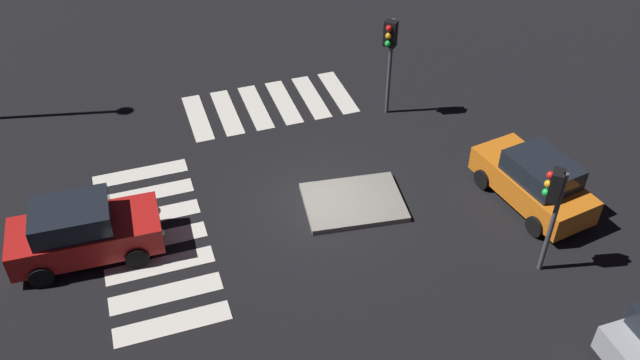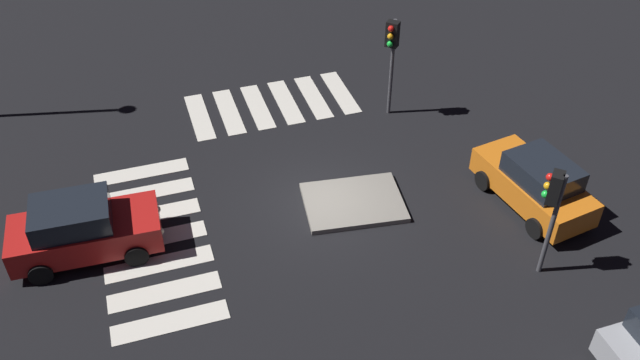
# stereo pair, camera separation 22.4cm
# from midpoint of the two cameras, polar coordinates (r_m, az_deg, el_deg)

# --- Properties ---
(ground_plane) EXTENTS (80.00, 80.00, 0.00)m
(ground_plane) POSITION_cam_midpoint_polar(r_m,az_deg,el_deg) (22.64, -0.28, -1.96)
(ground_plane) COLOR black
(traffic_island) EXTENTS (3.47, 2.78, 0.18)m
(traffic_island) POSITION_cam_midpoint_polar(r_m,az_deg,el_deg) (22.57, 2.50, -1.84)
(traffic_island) COLOR gray
(traffic_island) RESTS_ON ground
(car_orange) EXTENTS (2.50, 4.44, 1.85)m
(car_orange) POSITION_cam_midpoint_polar(r_m,az_deg,el_deg) (23.12, 17.06, -0.07)
(car_orange) COLOR orange
(car_orange) RESTS_ON ground
(car_red) EXTENTS (4.48, 2.22, 1.92)m
(car_red) POSITION_cam_midpoint_polar(r_m,az_deg,el_deg) (21.50, -19.35, -4.03)
(car_red) COLOR red
(car_red) RESTS_ON ground
(traffic_light_west) EXTENTS (0.53, 0.54, 3.60)m
(traffic_light_west) POSITION_cam_midpoint_polar(r_m,az_deg,el_deg) (19.71, 18.48, -1.36)
(traffic_light_west) COLOR #47474C
(traffic_light_west) RESTS_ON ground
(traffic_light_south) EXTENTS (0.54, 0.54, 3.93)m
(traffic_light_south) POSITION_cam_midpoint_polar(r_m,az_deg,el_deg) (25.41, 5.56, 11.06)
(traffic_light_south) COLOR #47474C
(traffic_light_south) RESTS_ON ground
(crosswalk_near) EXTENTS (6.45, 3.20, 0.02)m
(crosswalk_near) POSITION_cam_midpoint_polar(r_m,az_deg,el_deg) (27.43, -4.42, 6.23)
(crosswalk_near) COLOR silver
(crosswalk_near) RESTS_ON ground
(crosswalk_side) EXTENTS (3.20, 7.60, 0.02)m
(crosswalk_side) POSITION_cam_midpoint_polar(r_m,az_deg,el_deg) (22.00, -13.83, -4.85)
(crosswalk_side) COLOR silver
(crosswalk_side) RESTS_ON ground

